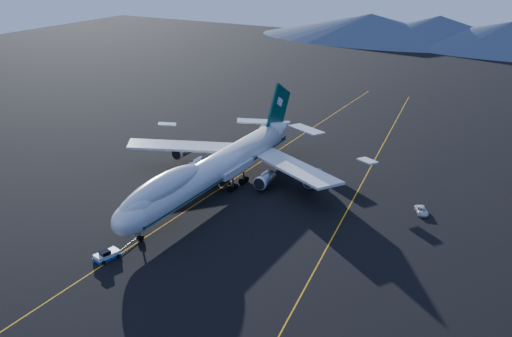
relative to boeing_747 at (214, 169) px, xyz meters
The scene contains 6 objects.
ground 5.81m from the boeing_747, 90.00° to the right, with size 500.00×500.00×0.00m, color black.
taxiway_line_main 5.80m from the boeing_747, 90.00° to the right, with size 0.25×220.00×0.01m, color orange.
taxiway_line_side 32.14m from the boeing_747, 18.38° to the left, with size 0.25×200.00×0.01m, color orange.
boeing_747 is the anchor object (origin of this frame).
pushback_tug 35.39m from the boeing_747, 91.33° to the right, with size 3.56×5.14×2.05m.
service_van 46.96m from the boeing_747, 15.26° to the left, with size 2.22×4.81×1.34m, color silver.
Camera 1 is at (67.74, -101.30, 54.61)m, focal length 40.00 mm.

